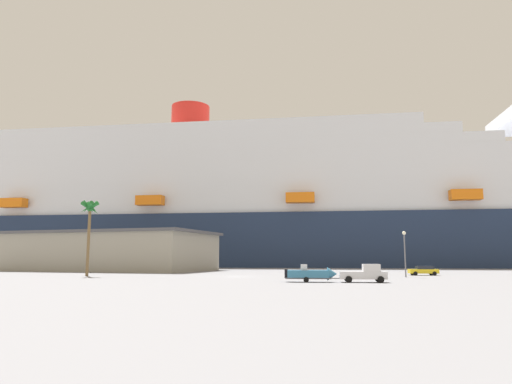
% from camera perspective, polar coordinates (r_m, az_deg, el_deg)
% --- Properties ---
extents(ground_plane, '(600.00, 600.00, 0.00)m').
position_cam_1_polar(ground_plane, '(104.18, 2.32, -9.60)').
color(ground_plane, gray).
extents(cruise_ship, '(300.45, 62.14, 63.90)m').
position_cam_1_polar(cruise_ship, '(150.52, 5.48, -2.23)').
color(cruise_ship, '#1E2D4C').
rests_on(cruise_ship, ground_plane).
extents(terminal_building, '(47.16, 27.35, 8.64)m').
position_cam_1_polar(terminal_building, '(111.86, -17.35, -6.91)').
color(terminal_building, gray).
rests_on(terminal_building, ground_plane).
extents(pickup_truck, '(5.81, 2.85, 2.20)m').
position_cam_1_polar(pickup_truck, '(59.14, 13.14, -9.67)').
color(pickup_truck, silver).
rests_on(pickup_truck, ground_plane).
extents(small_boat_on_trailer, '(7.06, 2.51, 2.15)m').
position_cam_1_polar(small_boat_on_trailer, '(58.74, 7.00, -9.91)').
color(small_boat_on_trailer, '#595960').
rests_on(small_boat_on_trailer, ground_plane).
extents(palm_tree, '(3.39, 3.16, 12.30)m').
position_cam_1_polar(palm_tree, '(81.10, -19.61, -2.55)').
color(palm_tree, brown).
rests_on(palm_tree, ground_plane).
extents(street_lamp, '(0.56, 0.56, 7.00)m').
position_cam_1_polar(street_lamp, '(75.81, 17.66, -6.35)').
color(street_lamp, slate).
rests_on(street_lamp, ground_plane).
extents(parked_car_yellow_taxi, '(4.98, 2.75, 1.58)m').
position_cam_1_polar(parked_car_yellow_taxi, '(84.15, 19.75, -8.98)').
color(parked_car_yellow_taxi, yellow).
rests_on(parked_car_yellow_taxi, ground_plane).
extents(parked_car_blue_suv, '(4.69, 2.35, 1.58)m').
position_cam_1_polar(parked_car_blue_suv, '(113.58, -22.32, -8.46)').
color(parked_car_blue_suv, '#264C99').
rests_on(parked_car_blue_suv, ground_plane).
extents(parked_car_green_wagon, '(4.83, 2.84, 1.58)m').
position_cam_1_polar(parked_car_green_wagon, '(115.98, -26.72, -8.18)').
color(parked_car_green_wagon, '#2D723F').
rests_on(parked_car_green_wagon, ground_plane).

